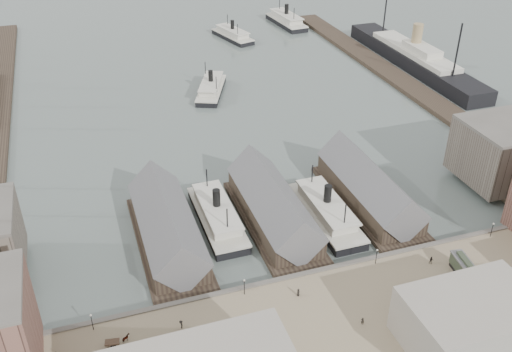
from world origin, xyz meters
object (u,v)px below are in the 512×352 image
object	(u,v)px
tram	(466,272)
horse_cart_center	(258,324)
ferry_docked_west	(217,215)
horse_cart_left	(122,339)
ocean_steamer	(414,58)
horse_cart_right	(426,290)

from	to	relation	value
tram	horse_cart_center	size ratio (longest dim) A/B	2.20
ferry_docked_west	tram	xyz separation A→B (m)	(43.41, -38.59, 1.50)
tram	horse_cart_left	bearing A→B (deg)	-176.20
ocean_steamer	tram	size ratio (longest dim) A/B	8.20
horse_cart_center	horse_cart_right	size ratio (longest dim) A/B	1.07
ferry_docked_west	horse_cart_right	xyz separation A→B (m)	(33.12, -39.71, 0.38)
ocean_steamer	horse_cart_left	xyz separation A→B (m)	(-132.27, -112.92, -1.00)
horse_cart_left	horse_cart_right	size ratio (longest dim) A/B	1.04
ferry_docked_west	ocean_steamer	distance (m)	131.87
ferry_docked_west	tram	size ratio (longest dim) A/B	2.68
tram	ferry_docked_west	bearing A→B (deg)	146.55
horse_cart_center	horse_cart_right	xyz separation A→B (m)	(35.40, -2.07, -0.01)
tram	horse_cart_right	world-z (taller)	tram
horse_cart_right	tram	bearing A→B (deg)	-84.79
ocean_steamer	horse_cart_left	size ratio (longest dim) A/B	18.51
horse_cart_center	horse_cart_right	distance (m)	35.46
horse_cart_left	tram	bearing A→B (deg)	-84.73
ocean_steamer	horse_cart_right	distance (m)	139.43
ferry_docked_west	horse_cart_left	distance (m)	42.94
ocean_steamer	horse_cart_right	world-z (taller)	ocean_steamer
ferry_docked_west	horse_cart_center	size ratio (longest dim) A/B	5.89
horse_cart_center	horse_cart_right	world-z (taller)	horse_cart_center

